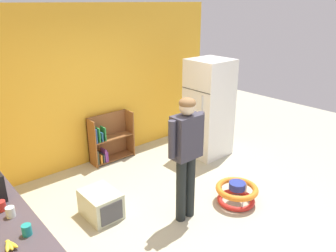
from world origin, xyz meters
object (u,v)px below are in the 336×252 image
at_px(red_cup, 1,206).
at_px(banana_bunch, 10,245).
at_px(refrigerator, 209,108).
at_px(baby_walker, 237,193).
at_px(white_cup, 10,212).
at_px(pet_carrier, 101,204).
at_px(standing_person, 186,149).
at_px(bookshelf, 108,141).
at_px(teal_cup, 27,230).

bearing_deg(red_cup, banana_bunch, -100.30).
distance_m(refrigerator, baby_walker, 1.84).
distance_m(red_cup, white_cup, 0.16).
xyz_separation_m(pet_carrier, red_cup, (-1.26, -0.46, 0.77)).
relative_size(refrigerator, pet_carrier, 3.22).
height_order(refrigerator, standing_person, refrigerator).
height_order(bookshelf, baby_walker, bookshelf).
height_order(standing_person, baby_walker, standing_person).
xyz_separation_m(standing_person, pet_carrier, (-0.83, 0.76, -0.82)).
bearing_deg(red_cup, teal_cup, -83.80).
xyz_separation_m(bookshelf, pet_carrier, (-0.98, -1.40, -0.19)).
relative_size(baby_walker, white_cup, 6.36).
xyz_separation_m(baby_walker, white_cup, (-2.85, 0.38, 0.79)).
bearing_deg(pet_carrier, standing_person, -42.51).
height_order(baby_walker, pet_carrier, pet_carrier).
relative_size(baby_walker, teal_cup, 6.36).
bearing_deg(refrigerator, pet_carrier, -170.52).
distance_m(refrigerator, teal_cup, 3.99).
xyz_separation_m(baby_walker, pet_carrier, (-1.62, 0.99, 0.02)).
bearing_deg(refrigerator, standing_person, -145.27).
height_order(bookshelf, banana_bunch, banana_bunch).
bearing_deg(white_cup, banana_bunch, -108.03).
bearing_deg(bookshelf, white_cup, -137.53).
distance_m(baby_walker, teal_cup, 2.93).
height_order(standing_person, white_cup, standing_person).
relative_size(red_cup, teal_cup, 1.00).
height_order(banana_bunch, red_cup, red_cup).
distance_m(refrigerator, bookshelf, 1.91).
xyz_separation_m(pet_carrier, banana_bunch, (-1.36, -1.04, 0.75)).
height_order(refrigerator, white_cup, refrigerator).
relative_size(white_cup, teal_cup, 1.00).
distance_m(standing_person, teal_cup, 2.04).
bearing_deg(banana_bunch, standing_person, 7.25).
xyz_separation_m(red_cup, white_cup, (0.03, -0.15, 0.00)).
bearing_deg(refrigerator, teal_cup, -159.58).
distance_m(refrigerator, pet_carrier, 2.67).
height_order(pet_carrier, banana_bunch, banana_bunch).
xyz_separation_m(bookshelf, standing_person, (-0.15, -2.16, 0.63)).
bearing_deg(refrigerator, red_cup, -166.84).
height_order(standing_person, banana_bunch, standing_person).
bearing_deg(pet_carrier, bookshelf, 55.02).
relative_size(standing_person, baby_walker, 2.75).
bearing_deg(white_cup, teal_cup, -86.41).
bearing_deg(teal_cup, banana_bunch, -155.96).
bearing_deg(white_cup, standing_person, -4.01).
bearing_deg(banana_bunch, bookshelf, 46.19).
bearing_deg(teal_cup, white_cup, 93.59).
xyz_separation_m(banana_bunch, red_cup, (0.10, 0.58, 0.02)).
relative_size(baby_walker, banana_bunch, 3.87).
distance_m(pet_carrier, white_cup, 1.57).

